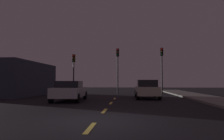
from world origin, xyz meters
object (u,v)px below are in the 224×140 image
(traffic_signal_right, at_px, (162,62))
(car_adjacent_lane, at_px, (70,91))
(car_stopped_ahead, at_px, (147,89))
(traffic_signal_center, at_px, (118,62))
(traffic_signal_left, at_px, (74,66))

(traffic_signal_right, distance_m, car_adjacent_lane, 12.17)
(car_stopped_ahead, height_order, car_adjacent_lane, car_stopped_ahead)
(traffic_signal_center, relative_size, traffic_signal_right, 1.00)
(traffic_signal_center, xyz_separation_m, traffic_signal_right, (4.97, 0.00, 0.01))
(traffic_signal_right, bearing_deg, car_stopped_ahead, -110.43)
(traffic_signal_center, xyz_separation_m, car_adjacent_lane, (-3.10, -8.64, -2.88))
(traffic_signal_right, bearing_deg, traffic_signal_left, -179.99)
(traffic_signal_left, xyz_separation_m, traffic_signal_center, (5.12, 0.00, 0.40))
(traffic_signal_right, height_order, car_stopped_ahead, traffic_signal_right)
(car_stopped_ahead, xyz_separation_m, car_adjacent_lane, (-5.86, -2.71, -0.03))
(traffic_signal_left, distance_m, traffic_signal_center, 5.13)
(traffic_signal_center, distance_m, car_adjacent_lane, 9.62)
(traffic_signal_right, relative_size, car_stopped_ahead, 1.31)
(traffic_signal_center, height_order, traffic_signal_right, traffic_signal_right)
(traffic_signal_left, height_order, traffic_signal_right, traffic_signal_right)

